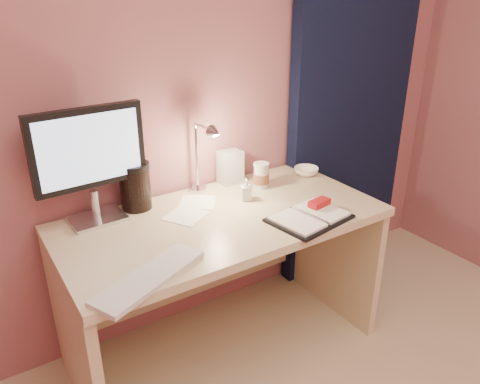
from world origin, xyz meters
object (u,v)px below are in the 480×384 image
desk (215,254)px  dark_jar (135,188)px  planner (310,216)px  monitor (89,156)px  keyboard (150,277)px  coffee_cup (261,176)px  bowl (306,171)px  desk_lamp (203,153)px  lotion_bottle (246,190)px  product_box (230,167)px

desk → dark_jar: dark_jar is taller
planner → monitor: bearing=139.1°
keyboard → dark_jar: (0.17, 0.56, 0.09)m
coffee_cup → bowl: size_ratio=0.99×
desk → coffee_cup: size_ratio=11.02×
monitor → desk_lamp: (0.50, -0.03, -0.07)m
desk → bowl: bearing=9.4°
bowl → lotion_bottle: 0.45m
desk_lamp → keyboard: bearing=-143.0°
coffee_cup → bowl: (0.30, 0.01, -0.04)m
monitor → dark_jar: size_ratio=2.58×
keyboard → dark_jar: 0.59m
coffee_cup → desk_lamp: desk_lamp is taller
planner → product_box: bearing=88.8°
bowl → keyboard: bearing=-157.2°
monitor → product_box: monitor is taller
bowl → dark_jar: dark_jar is taller
coffee_cup → dark_jar: 0.61m
keyboard → planner: 0.76m
desk → bowl: bowl is taller
lotion_bottle → desk_lamp: bearing=138.8°
monitor → dark_jar: monitor is taller
keyboard → lotion_bottle: (0.63, 0.36, 0.04)m
desk_lamp → coffee_cup: bearing=-18.2°
dark_jar → planner: bearing=-41.1°
desk → product_box: bearing=45.0°
bowl → lotion_bottle: bearing=-168.7°
coffee_cup → dark_jar: size_ratio=0.67×
product_box → desk_lamp: bearing=-157.8°
keyboard → product_box: size_ratio=2.66×
keyboard → desk: bearing=13.2°
desk → dark_jar: bearing=142.8°
coffee_cup → planner: bearing=-93.1°
desk → lotion_bottle: 0.33m
planner → desk: bearing=126.7°
dark_jar → desk_lamp: desk_lamp is taller
keyboard → bowl: bearing=-1.7°
monitor → desk_lamp: size_ratio=1.38×
monitor → keyboard: size_ratio=1.11×
monitor → bowl: 1.12m
monitor → planner: 0.95m
product_box → bowl: bearing=-19.4°
planner → desk_lamp: 0.56m
coffee_cup → lotion_bottle: (-0.14, -0.08, -0.01)m
bowl → product_box: size_ratio=0.77×
planner → dark_jar: 0.78m
lotion_bottle → desk_lamp: 0.26m
desk → desk_lamp: bearing=77.1°
lotion_bottle → product_box: 0.22m
planner → bowl: size_ratio=2.80×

